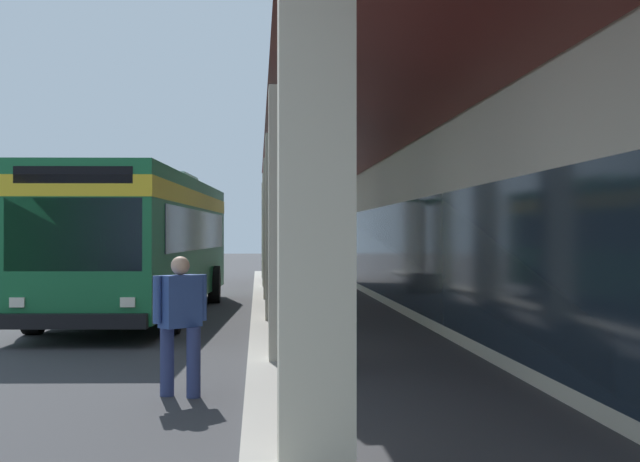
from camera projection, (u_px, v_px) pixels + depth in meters
The scene contains 5 objects.
ground at pixel (480, 319), 17.45m from camera, with size 120.00×120.00×0.00m, color #38383A.
curb_strip at pixel (262, 310), 18.92m from camera, with size 37.61×0.50×0.12m, color #9E998E.
transit_bus at pixel (144, 234), 18.53m from camera, with size 11.35×3.29×3.34m.
pedestrian at pixel (180, 319), 9.12m from camera, with size 0.47×0.58×1.60m.
potted_palm at pixel (304, 271), 25.14m from camera, with size 1.58×1.73×3.01m.
Camera 1 is at (17.13, 3.15, 1.85)m, focal length 44.92 mm.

